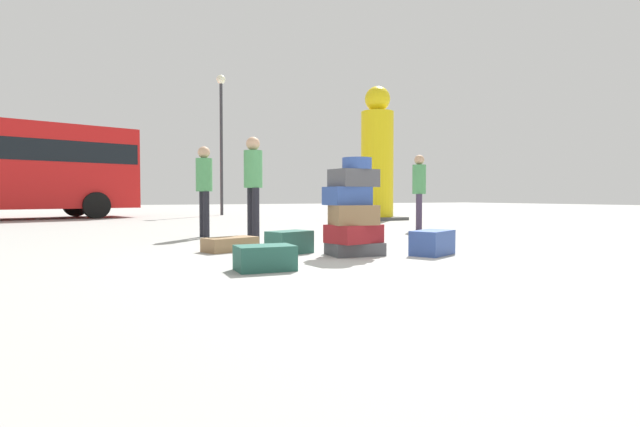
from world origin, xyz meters
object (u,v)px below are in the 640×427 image
object	(u,v)px
suitcase_brown_foreground_far	(230,244)
suitcase_navy_foreground_near	(432,243)
person_passerby_in_red	(419,185)
yellow_dummy_statue	(377,161)
person_tourist_with_camera	(253,179)
suitcase_teal_white_trunk	(265,258)
lamp_post	(221,123)
suitcase_tower	(353,212)
suitcase_teal_behind_tower	(289,242)
person_bearded_onlooker	(204,183)

from	to	relation	value
suitcase_brown_foreground_far	suitcase_navy_foreground_near	world-z (taller)	suitcase_navy_foreground_near
suitcase_brown_foreground_far	person_passerby_in_red	size ratio (longest dim) A/B	0.43
yellow_dummy_statue	person_tourist_with_camera	bearing A→B (deg)	-137.75
suitcase_brown_foreground_far	suitcase_teal_white_trunk	size ratio (longest dim) A/B	1.24
suitcase_navy_foreground_near	suitcase_brown_foreground_far	bearing A→B (deg)	118.81
person_tourist_with_camera	yellow_dummy_statue	bearing A→B (deg)	131.72
suitcase_teal_white_trunk	person_passerby_in_red	world-z (taller)	person_passerby_in_red
suitcase_brown_foreground_far	person_tourist_with_camera	xyz separation A→B (m)	(0.67, 0.94, 0.94)
suitcase_brown_foreground_far	person_passerby_in_red	bearing A→B (deg)	6.65
lamp_post	suitcase_teal_white_trunk	bearing A→B (deg)	-104.41
suitcase_tower	suitcase_teal_white_trunk	bearing A→B (deg)	-155.09
suitcase_navy_foreground_near	suitcase_teal_white_trunk	world-z (taller)	suitcase_navy_foreground_near
person_tourist_with_camera	yellow_dummy_statue	distance (m)	8.45
suitcase_tower	suitcase_navy_foreground_near	world-z (taller)	suitcase_tower
suitcase_tower	suitcase_teal_white_trunk	xyz separation A→B (m)	(-1.47, -0.68, -0.43)
yellow_dummy_statue	lamp_post	distance (m)	7.24
suitcase_teal_behind_tower	person_tourist_with_camera	distance (m)	1.82
person_tourist_with_camera	lamp_post	world-z (taller)	lamp_post
person_passerby_in_red	lamp_post	world-z (taller)	lamp_post
suitcase_brown_foreground_far	yellow_dummy_statue	distance (m)	9.71
person_passerby_in_red	yellow_dummy_statue	distance (m)	4.95
suitcase_teal_white_trunk	person_bearded_onlooker	xyz separation A→B (m)	(0.46, 4.30, 0.88)
suitcase_tower	suitcase_brown_foreground_far	xyz separation A→B (m)	(-1.26, 1.20, -0.46)
suitcase_navy_foreground_near	suitcase_teal_white_trunk	bearing A→B (deg)	161.19
person_tourist_with_camera	lamp_post	bearing A→B (deg)	165.78
person_passerby_in_red	suitcase_tower	bearing A→B (deg)	-14.43
suitcase_brown_foreground_far	suitcase_navy_foreground_near	distance (m)	2.75
suitcase_teal_behind_tower	suitcase_navy_foreground_near	xyz separation A→B (m)	(1.60, -0.98, 0.01)
suitcase_brown_foreground_far	yellow_dummy_statue	xyz separation A→B (m)	(6.90, 6.59, 1.81)
person_bearded_onlooker	yellow_dummy_statue	bearing A→B (deg)	119.95
person_tourist_with_camera	person_passerby_in_red	size ratio (longest dim) A/B	1.02
person_tourist_with_camera	lamp_post	size ratio (longest dim) A/B	0.31
suitcase_tower	suitcase_navy_foreground_near	xyz separation A→B (m)	(0.94, -0.43, -0.40)
suitcase_brown_foreground_far	yellow_dummy_statue	world-z (taller)	yellow_dummy_statue
suitcase_teal_behind_tower	lamp_post	size ratio (longest dim) A/B	0.10
suitcase_brown_foreground_far	person_tourist_with_camera	world-z (taller)	person_tourist_with_camera
person_passerby_in_red	suitcase_teal_white_trunk	bearing A→B (deg)	-18.49
suitcase_teal_white_trunk	lamp_post	world-z (taller)	lamp_post
suitcase_brown_foreground_far	suitcase_teal_white_trunk	distance (m)	1.89
yellow_dummy_statue	suitcase_navy_foreground_near	bearing A→B (deg)	-119.70
person_passerby_in_red	yellow_dummy_statue	world-z (taller)	yellow_dummy_statue
suitcase_teal_behind_tower	yellow_dummy_statue	bearing A→B (deg)	30.81
suitcase_brown_foreground_far	suitcase_teal_white_trunk	world-z (taller)	suitcase_teal_white_trunk
suitcase_navy_foreground_near	person_bearded_onlooker	size ratio (longest dim) A/B	0.37
person_tourist_with_camera	suitcase_teal_behind_tower	bearing A→B (deg)	-2.83
suitcase_teal_behind_tower	lamp_post	distance (m)	14.18
lamp_post	suitcase_teal_behind_tower	bearing A→B (deg)	-102.38
person_bearded_onlooker	person_tourist_with_camera	size ratio (longest dim) A/B	0.98
suitcase_navy_foreground_near	person_tourist_with_camera	distance (m)	3.12
person_passerby_in_red	yellow_dummy_statue	size ratio (longest dim) A/B	0.39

